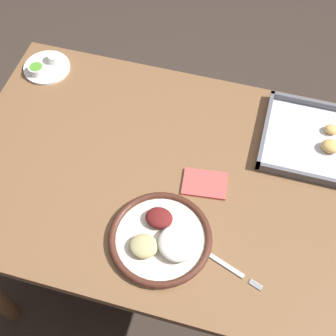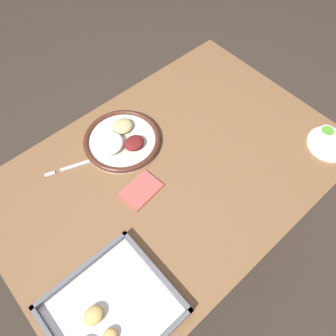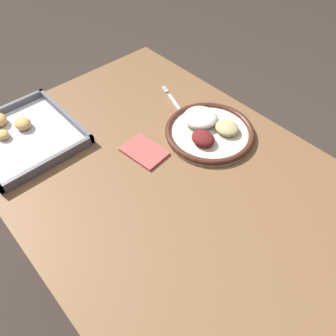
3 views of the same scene
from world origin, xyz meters
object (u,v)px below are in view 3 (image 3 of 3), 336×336
dinner_plate (209,130)px  baking_tray (22,135)px  napkin (144,152)px  fork (175,104)px

dinner_plate → baking_tray: (0.37, 0.43, -0.00)m
dinner_plate → napkin: bearing=70.6°
baking_tray → dinner_plate: bearing=-130.5°
baking_tray → fork: bearing=-113.3°
baking_tray → napkin: size_ratio=2.36×
fork → napkin: bearing=134.9°
dinner_plate → napkin: size_ratio=2.05×
napkin → baking_tray: bearing=37.9°
dinner_plate → napkin: 0.21m
dinner_plate → napkin: (0.07, 0.20, -0.01)m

